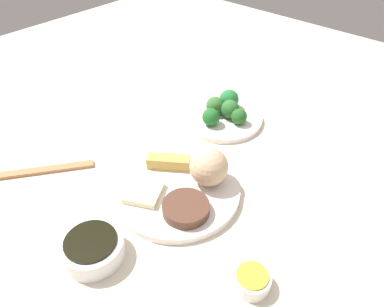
{
  "coord_description": "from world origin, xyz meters",
  "views": [
    {
      "loc": [
        -0.4,
        0.39,
        0.58
      ],
      "look_at": [
        0.02,
        -0.09,
        0.06
      ],
      "focal_mm": 34.27,
      "sensor_mm": 36.0,
      "label": 1
    }
  ],
  "objects": [
    {
      "name": "broccoli_floret_4",
      "position": [
        0.09,
        -0.23,
        0.06
      ],
      "size": [
        0.05,
        0.05,
        0.05
      ],
      "primitive_type": "sphere",
      "color": "#1F6226",
      "rests_on": "broccoli_plate"
    },
    {
      "name": "sauce_ramekin_hot_mustard_liquid",
      "position": [
        -0.25,
        0.07,
        0.05
      ],
      "size": [
        0.05,
        0.05,
        0.0
      ],
      "primitive_type": "cylinder",
      "color": "yellow",
      "rests_on": "sauce_ramekin_hot_mustard"
    },
    {
      "name": "broccoli_floret_1",
      "position": [
        0.1,
        -0.32,
        0.06
      ],
      "size": [
        0.05,
        0.05,
        0.05
      ],
      "primitive_type": "sphere",
      "color": "#237136",
      "rests_on": "broccoli_plate"
    },
    {
      "name": "broccoli_floret_0",
      "position": [
        0.07,
        -0.29,
        0.06
      ],
      "size": [
        0.05,
        0.05,
        0.05
      ],
      "primitive_type": "sphere",
      "color": "#2B682E",
      "rests_on": "broccoli_plate"
    },
    {
      "name": "sauce_ramekin_hot_mustard",
      "position": [
        -0.25,
        0.07,
        0.03
      ],
      "size": [
        0.06,
        0.06,
        0.03
      ],
      "primitive_type": "cylinder",
      "color": "white",
      "rests_on": "tabletop"
    },
    {
      "name": "broccoli_plate",
      "position": [
        0.09,
        -0.28,
        0.03
      ],
      "size": [
        0.22,
        0.22,
        0.01
      ],
      "primitive_type": "cylinder",
      "color": "white",
      "rests_on": "tabletop"
    },
    {
      "name": "broccoli_floret_3",
      "position": [
        0.03,
        -0.28,
        0.05
      ],
      "size": [
        0.04,
        0.04,
        0.04
      ],
      "primitive_type": "sphere",
      "color": "#245C22",
      "rests_on": "broccoli_plate"
    },
    {
      "name": "rice_scoop",
      "position": [
        -0.05,
        -0.06,
        0.08
      ],
      "size": [
        0.08,
        0.08,
        0.08
      ],
      "primitive_type": "sphere",
      "color": "#CFAA86",
      "rests_on": "main_plate"
    },
    {
      "name": "broccoli_floret_2",
      "position": [
        0.11,
        -0.28,
        0.06
      ],
      "size": [
        0.05,
        0.05,
        0.05
      ],
      "primitive_type": "sphere",
      "color": "#356A2E",
      "rests_on": "broccoli_plate"
    },
    {
      "name": "tabletop",
      "position": [
        0.0,
        0.0,
        0.01
      ],
      "size": [
        2.2,
        2.2,
        0.02
      ],
      "primitive_type": "cube",
      "color": "beige",
      "rests_on": "ground"
    },
    {
      "name": "crab_rangoon_wonton",
      "position": [
        0.03,
        0.06,
        0.04
      ],
      "size": [
        0.09,
        0.1,
        0.01
      ],
      "primitive_type": "cube",
      "rotation": [
        0.0,
        0.0,
        0.48
      ],
      "color": "beige",
      "rests_on": "main_plate"
    },
    {
      "name": "chopsticks_pair",
      "position": [
        0.26,
        0.14,
        0.02
      ],
      "size": [
        0.14,
        0.18,
        0.01
      ],
      "primitive_type": "cube",
      "rotation": [
        0.0,
        0.0,
        0.94
      ],
      "color": "#A87347",
      "rests_on": "tabletop"
    },
    {
      "name": "spring_roll",
      "position": [
        0.05,
        -0.04,
        0.05
      ],
      "size": [
        0.09,
        0.08,
        0.03
      ],
      "primitive_type": "cube",
      "rotation": [
        0.0,
        0.0,
        0.63
      ],
      "color": "gold",
      "rests_on": "main_plate"
    },
    {
      "name": "soy_sauce_bowl",
      "position": [
        -0.01,
        0.21,
        0.04
      ],
      "size": [
        0.11,
        0.11,
        0.04
      ],
      "primitive_type": "cylinder",
      "color": "white",
      "rests_on": "tabletop"
    },
    {
      "name": "stir_fry_heap",
      "position": [
        -0.07,
        0.03,
        0.05
      ],
      "size": [
        0.09,
        0.09,
        0.02
      ],
      "primitive_type": "cylinder",
      "color": "#503124",
      "rests_on": "main_plate"
    },
    {
      "name": "main_plate",
      "position": [
        -0.01,
        -0.0,
        0.03
      ],
      "size": [
        0.27,
        0.27,
        0.02
      ],
      "primitive_type": "cylinder",
      "color": "white",
      "rests_on": "tabletop"
    },
    {
      "name": "soy_sauce_bowl_liquid",
      "position": [
        -0.01,
        0.21,
        0.06
      ],
      "size": [
        0.09,
        0.09,
        0.0
      ],
      "primitive_type": "cylinder",
      "color": "black",
      "rests_on": "soy_sauce_bowl"
    }
  ]
}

